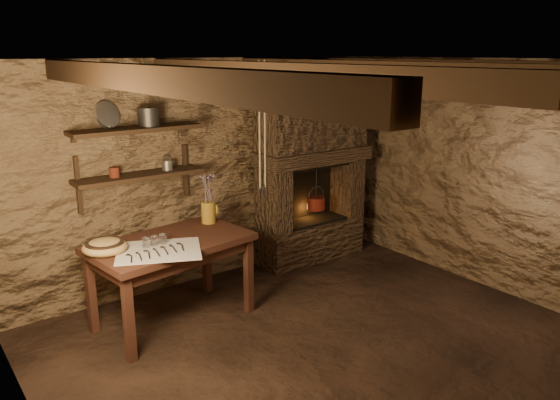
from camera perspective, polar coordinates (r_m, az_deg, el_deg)
floor at (r=4.86m, az=5.13°, el=-15.23°), size 4.50×4.50×0.00m
back_wall at (r=5.96m, az=-7.43°, el=2.93°), size 4.50×0.04×2.40m
left_wall at (r=3.40m, az=-24.40°, el=-8.02°), size 0.04×4.00×2.40m
right_wall at (r=6.07m, az=21.54°, el=2.20°), size 0.04×4.00×2.40m
ceiling at (r=4.19m, az=5.93°, el=14.33°), size 4.50×4.00×0.04m
beam_far_left at (r=3.37m, az=-13.81°, el=12.23°), size 0.14×3.95×0.16m
beam_mid_left at (r=3.87m, az=0.26°, el=13.01°), size 0.14×3.95×0.16m
beam_mid_right at (r=4.54m, az=10.70°, el=13.09°), size 0.14×3.95×0.16m
beam_far_right at (r=5.32m, az=18.28°, el=12.89°), size 0.14×3.95×0.16m
shelf_lower at (r=5.44m, az=-14.46°, el=2.46°), size 1.25×0.30×0.04m
shelf_upper at (r=5.37m, az=-14.78°, el=7.15°), size 1.25×0.30×0.04m
hearth at (r=6.46m, az=3.31°, el=4.24°), size 1.43×0.51×2.30m
work_table at (r=5.19m, az=-11.17°, el=-8.03°), size 1.51×0.99×0.81m
linen_cloth at (r=4.80m, az=-12.54°, el=-5.19°), size 0.87×0.81×0.01m
pewter_cutlery_row at (r=4.78m, az=-12.44°, el=-5.16°), size 0.63×0.45×0.01m
drinking_glasses at (r=4.91m, az=-12.99°, el=-4.14°), size 0.23×0.07×0.09m
stoneware_jug at (r=5.44m, az=-7.50°, el=-0.22°), size 0.18×0.18×0.49m
wooden_bowl at (r=4.88m, az=-17.83°, el=-4.71°), size 0.46×0.46×0.13m
iron_stockpot at (r=5.40m, az=-13.53°, el=8.35°), size 0.26×0.26×0.16m
tin_pan at (r=5.36m, az=-17.61°, el=8.52°), size 0.28×0.19×0.25m
small_kettle at (r=5.54m, az=-11.69°, el=3.59°), size 0.15×0.12×0.15m
rusty_tin at (r=5.35m, az=-16.91°, el=2.79°), size 0.11×0.11×0.09m
red_pot at (r=6.57m, az=3.77°, el=-0.24°), size 0.27×0.27×0.54m
hanging_ropes at (r=5.09m, az=-1.87°, el=7.79°), size 0.08×0.08×1.20m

